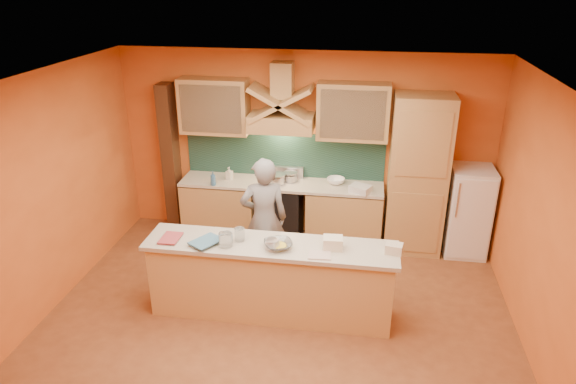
% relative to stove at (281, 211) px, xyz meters
% --- Properties ---
extents(floor, '(5.50, 5.00, 0.01)m').
position_rel_stove_xyz_m(floor, '(0.30, -2.20, -0.45)').
color(floor, brown).
rests_on(floor, ground).
extents(ceiling, '(5.50, 5.00, 0.01)m').
position_rel_stove_xyz_m(ceiling, '(0.30, -2.20, 2.35)').
color(ceiling, white).
rests_on(ceiling, wall_back).
extents(wall_back, '(5.50, 0.02, 2.80)m').
position_rel_stove_xyz_m(wall_back, '(0.30, 0.30, 0.95)').
color(wall_back, orange).
rests_on(wall_back, floor).
extents(wall_left, '(0.02, 5.00, 2.80)m').
position_rel_stove_xyz_m(wall_left, '(-2.45, -2.20, 0.95)').
color(wall_left, orange).
rests_on(wall_left, floor).
extents(wall_right, '(0.02, 5.00, 2.80)m').
position_rel_stove_xyz_m(wall_right, '(3.05, -2.20, 0.95)').
color(wall_right, orange).
rests_on(wall_right, floor).
extents(base_cabinet_left, '(1.10, 0.60, 0.86)m').
position_rel_stove_xyz_m(base_cabinet_left, '(-0.95, 0.00, -0.02)').
color(base_cabinet_left, tan).
rests_on(base_cabinet_left, floor).
extents(base_cabinet_right, '(1.10, 0.60, 0.86)m').
position_rel_stove_xyz_m(base_cabinet_right, '(0.95, 0.00, -0.02)').
color(base_cabinet_right, tan).
rests_on(base_cabinet_right, floor).
extents(counter_top, '(3.00, 0.62, 0.04)m').
position_rel_stove_xyz_m(counter_top, '(-0.00, 0.00, 0.45)').
color(counter_top, beige).
rests_on(counter_top, base_cabinet_left).
extents(stove, '(0.60, 0.58, 0.90)m').
position_rel_stove_xyz_m(stove, '(0.00, 0.00, 0.00)').
color(stove, black).
rests_on(stove, floor).
extents(backsplash, '(3.00, 0.03, 0.70)m').
position_rel_stove_xyz_m(backsplash, '(-0.00, 0.28, 0.80)').
color(backsplash, '#193830').
rests_on(backsplash, wall_back).
extents(range_hood, '(0.92, 0.50, 0.24)m').
position_rel_stove_xyz_m(range_hood, '(0.00, 0.05, 1.37)').
color(range_hood, tan).
rests_on(range_hood, wall_back).
extents(hood_chimney, '(0.30, 0.30, 0.50)m').
position_rel_stove_xyz_m(hood_chimney, '(0.00, 0.15, 1.95)').
color(hood_chimney, tan).
rests_on(hood_chimney, wall_back).
extents(upper_cabinet_left, '(1.00, 0.35, 0.80)m').
position_rel_stove_xyz_m(upper_cabinet_left, '(-1.00, 0.12, 1.55)').
color(upper_cabinet_left, tan).
rests_on(upper_cabinet_left, wall_back).
extents(upper_cabinet_right, '(1.00, 0.35, 0.80)m').
position_rel_stove_xyz_m(upper_cabinet_right, '(1.00, 0.12, 1.55)').
color(upper_cabinet_right, tan).
rests_on(upper_cabinet_right, wall_back).
extents(pantry_column, '(0.80, 0.60, 2.30)m').
position_rel_stove_xyz_m(pantry_column, '(1.95, 0.00, 0.70)').
color(pantry_column, tan).
rests_on(pantry_column, floor).
extents(fridge, '(0.58, 0.60, 1.30)m').
position_rel_stove_xyz_m(fridge, '(2.70, 0.00, 0.20)').
color(fridge, white).
rests_on(fridge, floor).
extents(trim_column_left, '(0.20, 0.30, 2.30)m').
position_rel_stove_xyz_m(trim_column_left, '(-1.75, 0.15, 0.70)').
color(trim_column_left, '#472816').
rests_on(trim_column_left, floor).
extents(island_body, '(2.80, 0.55, 0.88)m').
position_rel_stove_xyz_m(island_body, '(0.20, -1.90, -0.01)').
color(island_body, '#DCB471').
rests_on(island_body, floor).
extents(island_top, '(2.90, 0.62, 0.05)m').
position_rel_stove_xyz_m(island_top, '(0.20, -1.90, 0.47)').
color(island_top, beige).
rests_on(island_top, island_body).
extents(person, '(0.70, 0.56, 1.68)m').
position_rel_stove_xyz_m(person, '(-0.04, -1.09, 0.39)').
color(person, gray).
rests_on(person, floor).
extents(pot_large, '(0.24, 0.24, 0.14)m').
position_rel_stove_xyz_m(pot_large, '(-0.05, -0.06, 0.52)').
color(pot_large, silver).
rests_on(pot_large, stove).
extents(pot_small, '(0.19, 0.19, 0.13)m').
position_rel_stove_xyz_m(pot_small, '(0.13, 0.06, 0.51)').
color(pot_small, '#B3B4BB').
rests_on(pot_small, stove).
extents(soap_bottle_a, '(0.11, 0.11, 0.19)m').
position_rel_stove_xyz_m(soap_bottle_a, '(-0.79, 0.01, 0.57)').
color(soap_bottle_a, beige).
rests_on(soap_bottle_a, counter_top).
extents(soap_bottle_b, '(0.12, 0.12, 0.22)m').
position_rel_stove_xyz_m(soap_bottle_b, '(-0.96, -0.26, 0.58)').
color(soap_bottle_b, teal).
rests_on(soap_bottle_b, counter_top).
extents(bowl_back, '(0.32, 0.32, 0.08)m').
position_rel_stove_xyz_m(bowl_back, '(0.80, 0.09, 0.51)').
color(bowl_back, white).
rests_on(bowl_back, counter_top).
extents(dish_rack, '(0.34, 0.32, 0.10)m').
position_rel_stove_xyz_m(dish_rack, '(1.17, -0.18, 0.52)').
color(dish_rack, silver).
rests_on(dish_rack, counter_top).
extents(book_lower, '(0.22, 0.30, 0.03)m').
position_rel_stove_xyz_m(book_lower, '(-1.07, -1.98, 0.51)').
color(book_lower, '#AB3D44').
rests_on(book_lower, island_top).
extents(book_upper, '(0.40, 0.43, 0.03)m').
position_rel_stove_xyz_m(book_upper, '(-0.62, -1.96, 0.53)').
color(book_upper, teal).
rests_on(book_upper, island_top).
extents(jar_large, '(0.20, 0.20, 0.16)m').
position_rel_stove_xyz_m(jar_large, '(-0.28, -2.03, 0.58)').
color(jar_large, white).
rests_on(jar_large, island_top).
extents(jar_small, '(0.14, 0.14, 0.15)m').
position_rel_stove_xyz_m(jar_small, '(-0.16, -1.87, 0.57)').
color(jar_small, silver).
rests_on(jar_small, island_top).
extents(kitchen_scale, '(0.15, 0.15, 0.10)m').
position_rel_stove_xyz_m(kitchen_scale, '(0.24, -2.01, 0.54)').
color(kitchen_scale, silver).
rests_on(kitchen_scale, island_top).
extents(mixing_bowl, '(0.41, 0.41, 0.08)m').
position_rel_stove_xyz_m(mixing_bowl, '(0.30, -1.98, 0.53)').
color(mixing_bowl, white).
rests_on(mixing_bowl, island_top).
extents(cloth, '(0.26, 0.20, 0.02)m').
position_rel_stove_xyz_m(cloth, '(0.78, -2.08, 0.50)').
color(cloth, beige).
rests_on(cloth, island_top).
extents(grocery_bag_a, '(0.23, 0.19, 0.14)m').
position_rel_stove_xyz_m(grocery_bag_a, '(0.91, -1.89, 0.56)').
color(grocery_bag_a, beige).
rests_on(grocery_bag_a, island_top).
extents(grocery_bag_b, '(0.21, 0.17, 0.11)m').
position_rel_stove_xyz_m(grocery_bag_b, '(1.58, -1.89, 0.55)').
color(grocery_bag_b, beige).
rests_on(grocery_bag_b, island_top).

